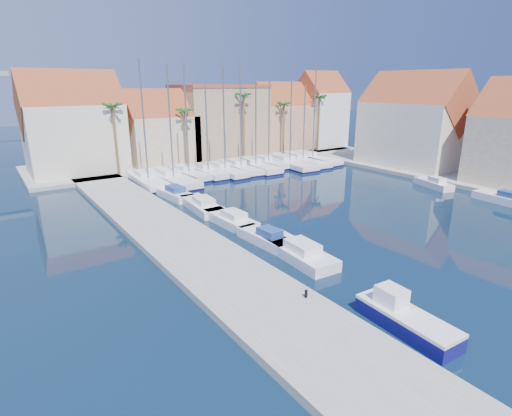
# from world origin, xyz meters

# --- Properties ---
(ground) EXTENTS (260.00, 260.00, 0.00)m
(ground) POSITION_xyz_m (0.00, 0.00, 0.00)
(ground) COLOR black
(ground) RESTS_ON ground
(quay_west) EXTENTS (6.00, 77.00, 0.50)m
(quay_west) POSITION_xyz_m (-9.00, 13.50, 0.25)
(quay_west) COLOR gray
(quay_west) RESTS_ON ground
(shore_north) EXTENTS (54.00, 16.00, 0.50)m
(shore_north) POSITION_xyz_m (10.00, 48.00, 0.25)
(shore_north) COLOR gray
(shore_north) RESTS_ON ground
(shore_east) EXTENTS (12.00, 60.00, 0.50)m
(shore_east) POSITION_xyz_m (32.00, 15.00, 0.25)
(shore_east) COLOR gray
(shore_east) RESTS_ON ground
(bollard) EXTENTS (0.18, 0.18, 0.44)m
(bollard) POSITION_xyz_m (-6.90, 3.27, 0.72)
(bollard) COLOR black
(bollard) RESTS_ON quay_west
(fishing_boat) EXTENTS (2.12, 5.53, 1.90)m
(fishing_boat) POSITION_xyz_m (-4.27, -1.30, 0.63)
(fishing_boat) COLOR navy
(fishing_boat) RESTS_ON ground
(motorboat_west_0) EXTENTS (2.74, 7.33, 1.40)m
(motorboat_west_0) POSITION_xyz_m (-3.04, 8.61, 0.51)
(motorboat_west_0) COLOR white
(motorboat_west_0) RESTS_ON ground
(motorboat_west_1) EXTENTS (2.02, 5.54, 1.40)m
(motorboat_west_1) POSITION_xyz_m (-3.39, 11.99, 0.51)
(motorboat_west_1) COLOR white
(motorboat_west_1) RESTS_ON ground
(motorboat_west_2) EXTENTS (2.28, 6.48, 1.40)m
(motorboat_west_2) POSITION_xyz_m (-3.34, 17.43, 0.51)
(motorboat_west_2) COLOR white
(motorboat_west_2) RESTS_ON ground
(motorboat_west_3) EXTENTS (2.80, 7.08, 1.40)m
(motorboat_west_3) POSITION_xyz_m (-3.44, 22.90, 0.51)
(motorboat_west_3) COLOR white
(motorboat_west_3) RESTS_ON ground
(motorboat_west_4) EXTENTS (2.54, 6.44, 1.40)m
(motorboat_west_4) POSITION_xyz_m (-3.92, 28.81, 0.51)
(motorboat_west_4) COLOR white
(motorboat_west_4) RESTS_ON ground
(motorboat_east_0) EXTENTS (2.37, 6.07, 1.40)m
(motorboat_east_0) POSITION_xyz_m (23.99, 6.78, 0.51)
(motorboat_east_0) COLOR white
(motorboat_east_0) RESTS_ON ground
(motorboat_east_1) EXTENTS (3.10, 5.52, 1.40)m
(motorboat_east_1) POSITION_xyz_m (23.98, 14.91, 0.51)
(motorboat_east_1) COLOR white
(motorboat_east_1) RESTS_ON ground
(sailboat_0) EXTENTS (3.18, 10.48, 14.90)m
(sailboat_0) POSITION_xyz_m (-4.26, 36.15, 0.61)
(sailboat_0) COLOR white
(sailboat_0) RESTS_ON ground
(sailboat_1) EXTENTS (3.17, 11.79, 14.35)m
(sailboat_1) POSITION_xyz_m (-1.31, 35.44, 0.58)
(sailboat_1) COLOR white
(sailboat_1) RESTS_ON ground
(sailboat_2) EXTENTS (3.00, 9.00, 14.59)m
(sailboat_2) POSITION_xyz_m (1.55, 36.86, 0.64)
(sailboat_2) COLOR white
(sailboat_2) RESTS_ON ground
(sailboat_3) EXTENTS (2.31, 8.58, 11.93)m
(sailboat_3) POSITION_xyz_m (4.17, 36.24, 0.60)
(sailboat_3) COLOR white
(sailboat_3) RESTS_ON ground
(sailboat_4) EXTENTS (2.79, 9.60, 14.70)m
(sailboat_4) POSITION_xyz_m (6.51, 35.81, 0.63)
(sailboat_4) COLOR white
(sailboat_4) RESTS_ON ground
(sailboat_5) EXTENTS (3.30, 10.19, 14.86)m
(sailboat_5) POSITION_xyz_m (9.52, 36.36, 0.62)
(sailboat_5) COLOR white
(sailboat_5) RESTS_ON ground
(sailboat_6) EXTENTS (3.23, 11.15, 13.17)m
(sailboat_6) POSITION_xyz_m (11.91, 36.22, 0.58)
(sailboat_6) COLOR white
(sailboat_6) RESTS_ON ground
(sailboat_7) EXTENTS (2.31, 8.15, 13.16)m
(sailboat_7) POSITION_xyz_m (14.68, 36.70, 0.64)
(sailboat_7) COLOR white
(sailboat_7) RESTS_ON ground
(sailboat_8) EXTENTS (4.03, 12.18, 12.56)m
(sailboat_8) POSITION_xyz_m (17.51, 35.30, 0.56)
(sailboat_8) COLOR white
(sailboat_8) RESTS_ON ground
(sailboat_9) EXTENTS (4.06, 12.20, 11.91)m
(sailboat_9) POSITION_xyz_m (20.52, 35.74, 0.56)
(sailboat_9) COLOR white
(sailboat_9) RESTS_ON ground
(sailboat_10) EXTENTS (3.63, 11.81, 14.52)m
(sailboat_10) POSITION_xyz_m (22.80, 36.09, 0.58)
(sailboat_10) COLOR white
(sailboat_10) RESTS_ON ground
(building_0) EXTENTS (12.30, 9.00, 13.50)m
(building_0) POSITION_xyz_m (-10.00, 47.00, 6.52)
(building_0) COLOR beige
(building_0) RESTS_ON shore_north
(building_1) EXTENTS (10.30, 8.00, 11.00)m
(building_1) POSITION_xyz_m (2.00, 47.00, 5.30)
(building_1) COLOR tan
(building_1) RESTS_ON shore_north
(building_2) EXTENTS (14.20, 10.20, 11.50)m
(building_2) POSITION_xyz_m (13.00, 48.00, 6.26)
(building_2) COLOR #9D8160
(building_2) RESTS_ON shore_north
(building_3) EXTENTS (10.30, 8.00, 12.00)m
(building_3) POSITION_xyz_m (25.00, 47.00, 5.86)
(building_3) COLOR tan
(building_3) RESTS_ON shore_north
(building_4) EXTENTS (8.30, 8.00, 14.00)m
(building_4) POSITION_xyz_m (34.00, 46.00, 6.97)
(building_4) COLOR silver
(building_4) RESTS_ON shore_north
(building_6) EXTENTS (9.00, 14.30, 13.50)m
(building_6) POSITION_xyz_m (32.00, 24.00, 6.52)
(building_6) COLOR beige
(building_6) RESTS_ON shore_east
(palm_0) EXTENTS (2.60, 2.60, 10.15)m
(palm_0) POSITION_xyz_m (-6.00, 42.00, 9.08)
(palm_0) COLOR brown
(palm_0) RESTS_ON shore_north
(palm_1) EXTENTS (2.60, 2.60, 9.15)m
(palm_1) POSITION_xyz_m (4.00, 42.00, 8.14)
(palm_1) COLOR brown
(palm_1) RESTS_ON shore_north
(palm_2) EXTENTS (2.60, 2.60, 11.15)m
(palm_2) POSITION_xyz_m (14.00, 42.00, 10.02)
(palm_2) COLOR brown
(palm_2) RESTS_ON shore_north
(palm_3) EXTENTS (2.60, 2.60, 9.65)m
(palm_3) POSITION_xyz_m (22.00, 42.00, 8.61)
(palm_3) COLOR brown
(palm_3) RESTS_ON shore_north
(palm_4) EXTENTS (2.60, 2.60, 10.65)m
(palm_4) POSITION_xyz_m (30.00, 42.00, 9.55)
(palm_4) COLOR brown
(palm_4) RESTS_ON shore_north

